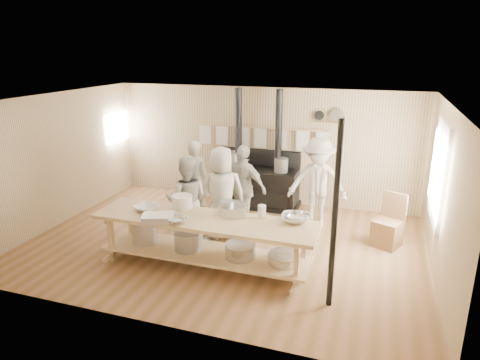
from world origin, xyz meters
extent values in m
plane|color=brown|center=(0.00, 0.00, 0.00)|extent=(7.00, 7.00, 0.00)
plane|color=tan|center=(0.00, 2.50, 1.30)|extent=(7.00, 0.00, 7.00)
plane|color=tan|center=(0.00, -2.50, 1.30)|extent=(7.00, 0.00, 7.00)
plane|color=tan|center=(-3.50, 0.00, 1.30)|extent=(0.00, 5.00, 5.00)
plane|color=tan|center=(3.50, 0.00, 1.30)|extent=(0.00, 5.00, 5.00)
plane|color=#BCAD8B|center=(0.00, 0.00, 2.60)|extent=(7.00, 7.00, 0.00)
cube|color=beige|center=(3.47, 0.60, 1.50)|extent=(0.06, 1.35, 1.65)
plane|color=white|center=(3.43, 0.60, 1.50)|extent=(0.00, 1.50, 1.50)
cube|color=beige|center=(3.42, 0.60, 1.50)|extent=(0.02, 0.03, 1.50)
plane|color=white|center=(-3.45, 2.00, 1.60)|extent=(0.00, 0.90, 0.90)
cube|color=black|center=(0.00, 2.10, 0.42)|extent=(1.80, 0.70, 0.85)
cube|color=black|center=(0.00, 2.10, 0.05)|extent=(1.90, 0.75, 0.10)
cube|color=black|center=(0.00, 2.40, 1.05)|extent=(1.80, 0.12, 0.35)
cylinder|color=black|center=(-0.45, 2.15, 1.73)|extent=(0.15, 0.15, 1.75)
cylinder|color=black|center=(0.45, 2.15, 1.73)|extent=(0.15, 0.15, 1.75)
cylinder|color=#B2B2B7|center=(-0.55, 2.10, 1.02)|extent=(0.36, 0.36, 0.34)
cylinder|color=gray|center=(0.55, 2.05, 1.00)|extent=(0.30, 0.30, 0.30)
cylinder|color=tan|center=(0.00, 2.40, 1.72)|extent=(3.00, 0.04, 0.04)
cube|color=white|center=(-1.35, 2.40, 1.50)|extent=(0.28, 0.01, 0.46)
cube|color=white|center=(-0.90, 2.40, 1.50)|extent=(0.28, 0.01, 0.46)
cube|color=white|center=(-0.45, 2.40, 1.50)|extent=(0.28, 0.01, 0.46)
cube|color=white|center=(0.00, 2.40, 1.50)|extent=(0.28, 0.01, 0.46)
cube|color=white|center=(0.45, 2.40, 1.50)|extent=(0.28, 0.01, 0.46)
cube|color=white|center=(0.90, 2.40, 1.50)|extent=(0.28, 0.01, 0.46)
cube|color=white|center=(1.35, 2.40, 1.50)|extent=(0.28, 0.01, 0.46)
cube|color=tan|center=(1.40, 2.42, 1.90)|extent=(0.50, 0.14, 0.03)
cylinder|color=black|center=(1.25, 2.44, 2.05)|extent=(0.20, 0.04, 0.20)
cylinder|color=silver|center=(1.62, 2.44, 2.05)|extent=(0.32, 0.03, 0.32)
cube|color=tan|center=(0.00, -0.90, 0.82)|extent=(3.60, 0.90, 0.06)
cube|color=tan|center=(0.00, -0.90, 0.25)|extent=(3.40, 0.80, 0.04)
cube|color=tan|center=(0.00, -0.90, 0.20)|extent=(3.30, 0.06, 0.06)
cube|color=tan|center=(-1.55, -1.20, 0.42)|extent=(0.07, 0.07, 0.85)
cube|color=tan|center=(-1.55, -0.60, 0.42)|extent=(0.07, 0.07, 0.85)
cube|color=tan|center=(1.55, -1.20, 0.42)|extent=(0.07, 0.07, 0.85)
cube|color=tan|center=(1.55, -0.60, 0.42)|extent=(0.07, 0.07, 0.85)
cylinder|color=#B2B2B7|center=(-1.10, -0.90, 0.46)|extent=(0.40, 0.40, 0.38)
cylinder|color=gray|center=(-0.30, -0.90, 0.42)|extent=(0.44, 0.44, 0.30)
cylinder|color=silver|center=(0.60, -0.90, 0.38)|extent=(0.48, 0.48, 0.22)
cylinder|color=silver|center=(1.30, -0.90, 0.34)|extent=(0.52, 0.52, 0.14)
cylinder|color=black|center=(2.05, -1.35, 1.30)|extent=(0.08, 0.08, 2.60)
imported|color=#A8A594|center=(-1.00, 1.03, 0.83)|extent=(0.63, 0.44, 1.65)
imported|color=#A8A594|center=(-0.67, -0.11, 0.81)|extent=(0.93, 0.82, 1.61)
imported|color=#A8A594|center=(-0.14, 0.25, 0.87)|extent=(1.00, 0.86, 1.74)
imported|color=#A8A594|center=(0.10, 0.81, 0.84)|extent=(1.05, 0.64, 1.67)
imported|color=#A8A594|center=(1.44, 1.40, 0.89)|extent=(1.20, 0.76, 1.78)
cube|color=brown|center=(2.79, 0.85, 0.24)|extent=(0.59, 0.59, 0.48)
cube|color=brown|center=(2.87, 1.04, 0.69)|extent=(0.43, 0.22, 0.53)
imported|color=white|center=(-1.03, -0.89, 0.90)|extent=(0.43, 0.43, 0.09)
imported|color=silver|center=(-0.30, -1.23, 0.90)|extent=(0.43, 0.43, 0.10)
imported|color=white|center=(1.39, -0.57, 0.90)|extent=(0.49, 0.49, 0.11)
imported|color=silver|center=(1.42, -0.57, 0.91)|extent=(0.41, 0.41, 0.12)
cube|color=#B2B2B7|center=(-0.63, -1.22, 0.90)|extent=(0.57, 0.48, 0.11)
cylinder|color=silver|center=(0.37, -0.57, 0.93)|extent=(0.49, 0.49, 0.15)
cylinder|color=gray|center=(0.26, -0.57, 0.96)|extent=(0.29, 0.29, 0.21)
cylinder|color=white|center=(-0.53, -0.57, 0.96)|extent=(0.38, 0.38, 0.21)
cylinder|color=white|center=(0.85, -0.57, 0.95)|extent=(0.14, 0.14, 0.20)
camera|label=1|loc=(2.51, -6.65, 3.43)|focal=32.00mm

